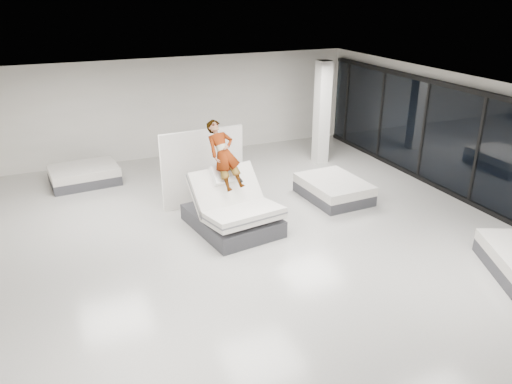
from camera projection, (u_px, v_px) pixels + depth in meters
room at (262, 178)px, 10.30m from camera, size 14.00×14.04×3.20m
hero_bed at (233, 212)px, 11.54m from camera, size 1.97×2.41×1.47m
person at (225, 169)px, 11.45m from camera, size 0.86×1.72×1.20m
remote at (241, 180)px, 11.36m from camera, size 0.07×0.15×0.08m
divider_panel at (203, 168)px, 12.68m from camera, size 2.18×0.24×1.98m
flat_bed_right_far at (334, 189)px, 13.28m from camera, size 1.51×1.95×0.52m
flat_bed_left_far at (84, 175)px, 14.29m from camera, size 1.95×1.53×0.51m
column at (322, 113)px, 15.57m from camera, size 0.40×0.40×3.20m
storefront_glazing at (478, 151)px, 12.48m from camera, size 0.12×13.40×2.92m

